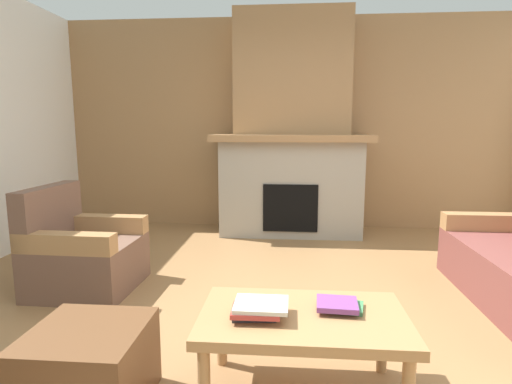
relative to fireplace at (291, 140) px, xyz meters
The scene contains 8 objects.
ground 2.87m from the fireplace, 90.00° to the right, with size 9.00×9.00×0.00m, color olive.
wall_back_wood_panel 0.42m from the fireplace, 90.00° to the left, with size 6.00×0.12×2.70m, color #997047.
fireplace is the anchor object (origin of this frame).
armchair 2.77m from the fireplace, 130.26° to the right, with size 0.78×0.78×0.85m.
coffee_table 3.34m from the fireplace, 88.94° to the right, with size 1.00×0.60×0.43m.
ottoman 3.68m from the fireplace, 105.35° to the right, with size 0.52×0.52×0.40m, color brown.
book_stack_near_edge 3.38m from the fireplace, 92.76° to the right, with size 0.27×0.21×0.07m.
book_stack_center 3.27m from the fireplace, 85.70° to the right, with size 0.25×0.21×0.05m.
Camera 1 is at (-0.01, -2.50, 1.32)m, focal length 28.85 mm.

